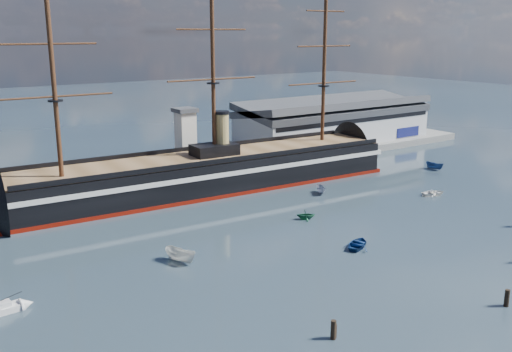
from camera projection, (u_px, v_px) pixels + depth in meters
ground at (253, 213)px, 112.04m from camera, size 600.00×600.00×0.00m
quay at (206, 171)px, 146.18m from camera, size 180.00×18.00×2.00m
warehouse at (335, 122)px, 174.08m from camera, size 63.00×21.00×11.60m
quay_tower at (186, 138)px, 137.50m from camera, size 5.00×5.00×15.00m
warship at (200, 173)px, 126.66m from camera, size 113.31×21.29×53.94m
motorboat_a at (181, 262)px, 88.14m from camera, size 7.39×4.62×2.78m
motorboat_b at (358, 247)px, 94.37m from camera, size 2.97×3.83×1.67m
motorboat_c at (321, 194)px, 125.44m from camera, size 5.49×4.42×2.11m
motorboat_d at (306, 219)px, 108.31m from camera, size 5.19×6.12×2.09m
motorboat_e at (434, 195)px, 124.26m from camera, size 2.19×3.55×1.55m
motorboat_f at (434, 169)px, 147.58m from camera, size 6.00×2.69×2.33m
piling_near_left at (333, 339)px, 66.15m from camera, size 0.64×0.64×3.07m
piling_near_mid at (506, 306)px, 74.02m from camera, size 0.64×0.64×3.04m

